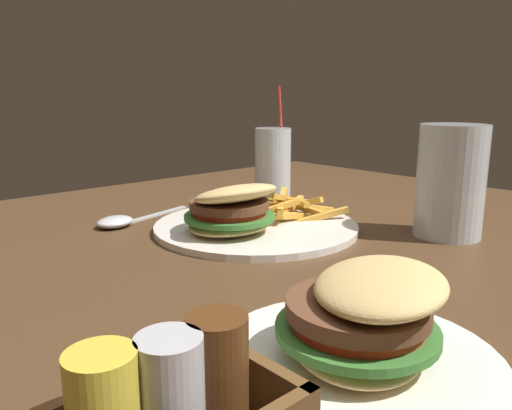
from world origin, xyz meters
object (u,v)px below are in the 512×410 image
at_px(spoon, 119,221).
at_px(meal_plate_far, 360,333).
at_px(beer_glass, 450,185).
at_px(meal_plate_near, 247,217).
at_px(juice_glass, 273,165).

bearing_deg(spoon, meal_plate_far, 69.17).
bearing_deg(beer_glass, meal_plate_near, -45.09).
bearing_deg(meal_plate_far, beer_glass, -161.58).
height_order(meal_plate_near, meal_plate_far, meal_plate_near).
xyz_separation_m(juice_glass, spoon, (0.35, 0.01, -0.05)).
height_order(juice_glass, spoon, juice_glass).
height_order(meal_plate_near, beer_glass, beer_glass).
xyz_separation_m(meal_plate_near, beer_glass, (-0.21, 0.21, 0.05)).
bearing_deg(beer_glass, spoon, -48.72).
xyz_separation_m(beer_glass, spoon, (0.33, -0.38, -0.07)).
distance_m(meal_plate_near, meal_plate_far, 0.39).
distance_m(meal_plate_near, beer_glass, 0.30).
bearing_deg(meal_plate_far, spoon, -97.08).
relative_size(juice_glass, spoon, 1.13).
bearing_deg(juice_glass, meal_plate_far, 51.36).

